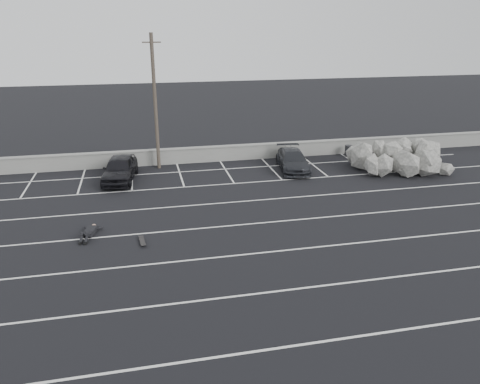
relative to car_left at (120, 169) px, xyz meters
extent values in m
plane|color=black|center=(5.66, -11.08, -0.75)|extent=(120.00, 120.00, 0.00)
cube|color=gray|center=(5.66, 2.92, -0.25)|extent=(50.00, 0.35, 1.00)
cube|color=gray|center=(5.66, 2.92, 0.27)|extent=(50.00, 0.45, 0.08)
cube|color=silver|center=(5.66, -17.08, -0.74)|extent=(36.00, 0.10, 0.01)
cube|color=silver|center=(5.66, -14.08, -0.74)|extent=(36.00, 0.10, 0.01)
cube|color=silver|center=(5.66, -11.08, -0.74)|extent=(36.00, 0.10, 0.01)
cube|color=silver|center=(5.66, -8.08, -0.74)|extent=(36.00, 0.10, 0.01)
cube|color=silver|center=(5.66, -5.08, -0.74)|extent=(36.00, 0.10, 0.01)
cube|color=silver|center=(5.66, -2.08, -0.74)|extent=(36.00, 0.10, 0.01)
cube|color=silver|center=(5.66, 0.92, -0.74)|extent=(36.00, 0.10, 0.01)
cube|color=silver|center=(-5.34, 0.42, -0.74)|extent=(0.10, 5.00, 0.01)
cube|color=silver|center=(-2.34, 0.42, -0.74)|extent=(0.10, 5.00, 0.01)
cube|color=silver|center=(0.66, 0.42, -0.74)|extent=(0.10, 5.00, 0.01)
cube|color=silver|center=(3.66, 0.42, -0.74)|extent=(0.10, 5.00, 0.01)
cube|color=silver|center=(6.66, 0.42, -0.74)|extent=(0.10, 5.00, 0.01)
cube|color=silver|center=(9.66, 0.42, -0.74)|extent=(0.10, 5.00, 0.01)
cube|color=silver|center=(12.66, 0.42, -0.74)|extent=(0.10, 5.00, 0.01)
cube|color=silver|center=(15.66, 0.42, -0.74)|extent=(0.10, 5.00, 0.01)
cube|color=silver|center=(18.66, 0.42, -0.74)|extent=(0.10, 5.00, 0.01)
imported|color=black|center=(0.00, 0.00, 0.00)|extent=(2.41, 4.60, 1.49)
imported|color=#222328|center=(10.96, -0.15, -0.11)|extent=(2.40, 4.61, 1.28)
cylinder|color=#4C4238|center=(2.44, 2.12, 3.51)|extent=(0.23, 0.23, 8.52)
cube|color=#4C4238|center=(2.44, 2.12, 7.20)|extent=(1.14, 0.08, 0.08)
cylinder|color=black|center=(15.87, 2.07, -0.36)|extent=(0.57, 0.57, 0.77)
cylinder|color=black|center=(15.87, 2.07, 0.04)|extent=(0.63, 0.63, 0.04)
cube|color=black|center=(1.09, -9.06, -0.66)|extent=(0.30, 0.85, 0.02)
cube|color=black|center=(1.06, -8.78, -0.69)|extent=(0.18, 0.07, 0.04)
cube|color=black|center=(1.12, -9.34, -0.69)|extent=(0.18, 0.07, 0.04)
cylinder|color=black|center=(0.96, -8.79, -0.72)|extent=(0.04, 0.06, 0.06)
cylinder|color=black|center=(1.17, -8.77, -0.72)|extent=(0.04, 0.06, 0.06)
cylinder|color=black|center=(1.02, -9.35, -0.72)|extent=(0.04, 0.06, 0.06)
cylinder|color=black|center=(1.22, -9.33, -0.72)|extent=(0.04, 0.06, 0.06)
camera|label=1|loc=(1.31, -28.00, 8.35)|focal=35.00mm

